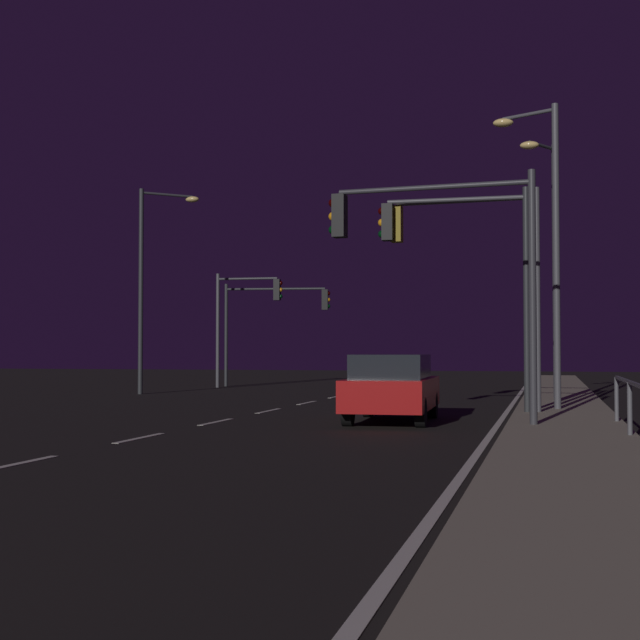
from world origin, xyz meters
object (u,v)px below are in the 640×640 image
at_px(traffic_light_overhead_east, 246,308).
at_px(traffic_light_far_center, 462,255).
at_px(street_lamp_far_end, 547,228).
at_px(car, 392,387).
at_px(traffic_light_near_left, 274,313).
at_px(traffic_light_near_right, 471,256).
at_px(traffic_light_far_right, 439,246).
at_px(street_lamp_across_street, 150,271).
at_px(street_lamp_mid_block, 551,248).

height_order(traffic_light_overhead_east, traffic_light_far_center, traffic_light_far_center).
bearing_deg(street_lamp_far_end, car, -132.27).
height_order(traffic_light_overhead_east, traffic_light_near_left, traffic_light_overhead_east).
bearing_deg(traffic_light_near_right, traffic_light_far_right, -95.29).
height_order(traffic_light_near_right, traffic_light_far_right, traffic_light_near_right).
xyz_separation_m(traffic_light_far_right, street_lamp_across_street, (-12.75, 12.89, 0.88)).
distance_m(car, street_lamp_far_end, 6.64).
xyz_separation_m(street_lamp_far_end, street_lamp_mid_block, (0.11, 3.84, -0.09)).
bearing_deg(car, street_lamp_across_street, 135.24).
relative_size(traffic_light_overhead_east, traffic_light_far_center, 0.93).
xyz_separation_m(traffic_light_near_right, street_lamp_across_street, (-13.11, 8.96, 0.69)).
relative_size(traffic_light_far_center, street_lamp_far_end, 0.70).
xyz_separation_m(traffic_light_far_right, street_lamp_mid_block, (2.34, 9.22, 0.94)).
xyz_separation_m(traffic_light_overhead_east, traffic_light_far_right, (11.11, -19.44, 0.26)).
bearing_deg(traffic_light_near_left, street_lamp_mid_block, -43.28).
relative_size(street_lamp_far_end, street_lamp_across_street, 1.01).
bearing_deg(traffic_light_near_right, traffic_light_near_left, 121.77).
relative_size(traffic_light_near_left, traffic_light_far_center, 0.89).
distance_m(traffic_light_far_right, traffic_light_near_left, 23.47).
bearing_deg(street_lamp_across_street, traffic_light_far_right, -45.32).
relative_size(traffic_light_near_right, street_lamp_far_end, 0.69).
bearing_deg(traffic_light_far_center, street_lamp_far_end, 37.83).
distance_m(traffic_light_far_right, street_lamp_far_end, 5.92).
relative_size(traffic_light_overhead_east, traffic_light_near_left, 1.05).
bearing_deg(street_lamp_far_end, street_lamp_across_street, 153.37).
distance_m(car, traffic_light_near_left, 21.71).
height_order(car, traffic_light_near_right, traffic_light_near_right).
distance_m(traffic_light_far_right, traffic_light_far_center, 3.77).
xyz_separation_m(traffic_light_near_left, street_lamp_far_end, (12.50, -15.72, 1.45)).
bearing_deg(traffic_light_near_right, car, -124.32).
height_order(street_lamp_far_end, street_lamp_mid_block, street_lamp_far_end).
relative_size(traffic_light_near_right, street_lamp_across_street, 0.71).
relative_size(traffic_light_near_right, street_lamp_mid_block, 0.71).
relative_size(street_lamp_far_end, street_lamp_mid_block, 1.02).
xyz_separation_m(car, street_lamp_across_street, (-11.47, 11.37, 3.95)).
xyz_separation_m(traffic_light_near_right, traffic_light_far_right, (-0.36, -3.93, -0.19)).
relative_size(traffic_light_near_right, traffic_light_far_center, 1.00).
bearing_deg(street_lamp_mid_block, traffic_light_near_right, -110.50).
bearing_deg(street_lamp_across_street, traffic_light_near_left, 73.24).
xyz_separation_m(traffic_light_near_right, traffic_light_overhead_east, (-11.47, 15.52, -0.46)).
xyz_separation_m(traffic_light_overhead_east, street_lamp_far_end, (13.34, -14.06, 1.30)).
bearing_deg(street_lamp_mid_block, traffic_light_near_left, 136.72).
height_order(car, traffic_light_far_center, traffic_light_far_center).
height_order(traffic_light_near_left, street_lamp_far_end, street_lamp_far_end).
distance_m(traffic_light_near_left, street_lamp_mid_block, 17.38).
relative_size(car, traffic_light_overhead_east, 0.86).
relative_size(traffic_light_overhead_east, street_lamp_across_street, 0.65).
xyz_separation_m(car, traffic_light_far_right, (1.28, -1.52, 3.07)).
bearing_deg(street_lamp_far_end, traffic_light_near_right, -142.08).
distance_m(traffic_light_near_right, street_lamp_across_street, 15.89).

